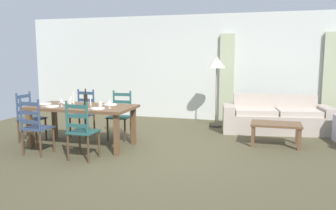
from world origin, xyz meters
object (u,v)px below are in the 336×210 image
Objects in this scene: coffee_cup_primary at (100,104)px; coffee_cup_secondary at (70,102)px; wine_glass_far_left at (71,98)px; couch at (276,119)px; dining_table at (82,111)px; dining_chair_near_left at (35,127)px; dining_chair_near_right at (81,131)px; standing_lamp at (217,67)px; dining_chair_head_west at (29,117)px; wine_glass_near_right at (109,102)px; dining_chair_far_left at (83,113)px; wine_glass_near_left at (61,100)px; coffee_table at (276,127)px; wine_bottle at (86,100)px; dining_chair_far_right at (120,115)px.

coffee_cup_secondary is (-0.65, 0.06, 0.00)m from coffee_cup_primary.
couch is (3.76, 2.09, -0.57)m from wine_glass_far_left.
dining_table is 11.80× the size of wine_glass_far_left.
dining_chair_near_left is at bearing -137.52° from coffee_cup_primary.
standing_lamp reaches higher than dining_chair_near_right.
dining_chair_head_west reaches higher than wine_glass_near_right.
wine_glass_near_left is at bearing -84.03° from dining_chair_far_left.
dining_chair_near_right reaches higher than wine_glass_near_left.
coffee_table is at bearing 14.23° from coffee_cup_secondary.
dining_chair_near_left reaches higher than coffee_cup_primary.
wine_glass_near_left is 0.07× the size of couch.
dining_chair_near_right is 1.00× the size of dining_chair_head_west.
dining_chair_far_left is 1.07× the size of coffee_table.
coffee_cup_secondary is 0.10× the size of coffee_table.
wine_glass_near_left is at bearing -162.54° from coffee_table.
wine_bottle is at bearing 52.83° from dining_chair_near_left.
dining_chair_near_right is at bearing -106.02° from wine_glass_near_right.
wine_glass_near_left is 0.10× the size of standing_lamp.
dining_chair_near_left is 1.70m from dining_chair_far_right.
dining_chair_far_right is 0.40× the size of couch.
dining_chair_near_left reaches higher than wine_glass_near_left.
standing_lamp is at bearing 49.20° from dining_table.
dining_chair_near_right is 4.27m from couch.
dining_chair_far_left is at bearing 177.15° from dining_chair_far_right.
dining_chair_near_right is at bearing -148.98° from coffee_table.
dining_chair_near_right is 10.67× the size of coffee_cup_primary.
dining_chair_far_left is 5.96× the size of wine_glass_near_right.
dining_chair_near_right is at bearing -39.67° from wine_glass_near_left.
coffee_cup_primary is (0.68, 0.18, -0.07)m from wine_glass_near_left.
dining_table is at bearing -146.83° from couch.
dining_chair_far_left is 3.85m from coffee_table.
wine_glass_near_left is 0.94m from wine_glass_near_right.
dining_chair_far_right is at bearing -134.57° from standing_lamp.
dining_table is 1.98× the size of dining_chair_near_left.
wine_glass_near_right is 3.01m from standing_lamp.
wine_glass_near_left is 1.00× the size of wine_glass_near_right.
couch is at bearing 26.69° from dining_chair_far_right.
coffee_cup_primary is at bearing -144.37° from couch.
standing_lamp is (-1.31, 1.40, 1.06)m from coffee_table.
wine_glass_near_right is at bearing -16.60° from wine_glass_far_left.
dining_chair_far_left is 0.74m from wine_glass_far_left.
coffee_table is (3.84, 0.26, -0.12)m from dining_chair_far_left.
wine_glass_near_left is at bearing -133.31° from standing_lamp.
wine_bottle is 3.53m from coffee_table.
standing_lamp is (1.68, 1.70, 0.93)m from dining_chair_far_right.
coffee_table is at bearing 17.46° from wine_glass_near_left.
dining_chair_near_left is at bearing -127.17° from wine_bottle.
couch is (3.87, 1.47, -0.19)m from dining_chair_far_left.
coffee_cup_primary and coffee_cup_secondary have the same top height.
dining_chair_near_right reaches higher than dining_table.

